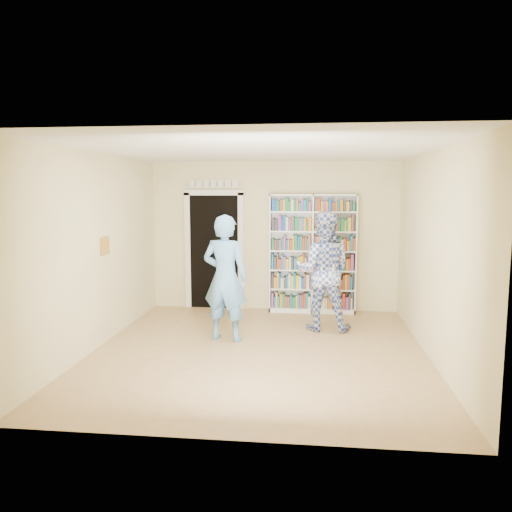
{
  "coord_description": "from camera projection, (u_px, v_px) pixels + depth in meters",
  "views": [
    {
      "loc": [
        0.7,
        -6.57,
        2.16
      ],
      "look_at": [
        -0.14,
        0.9,
        1.19
      ],
      "focal_mm": 35.0,
      "sensor_mm": 36.0,
      "label": 1
    }
  ],
  "objects": [
    {
      "name": "ceiling",
      "position": [
        259.0,
        150.0,
        6.48
      ],
      "size": [
        5.0,
        5.0,
        0.0
      ],
      "primitive_type": "plane",
      "rotation": [
        3.14,
        0.0,
        0.0
      ],
      "color": "white",
      "rests_on": "wall_back"
    },
    {
      "name": "wall_left",
      "position": [
        98.0,
        251.0,
        6.91
      ],
      "size": [
        0.0,
        5.0,
        5.0
      ],
      "primitive_type": "plane",
      "rotation": [
        1.57,
        0.0,
        1.57
      ],
      "color": "beige",
      "rests_on": "floor"
    },
    {
      "name": "bookshelf",
      "position": [
        313.0,
        253.0,
        8.92
      ],
      "size": [
        1.54,
        0.29,
        2.12
      ],
      "rotation": [
        0.0,
        0.0,
        0.0
      ],
      "color": "white",
      "rests_on": "floor"
    },
    {
      "name": "floor",
      "position": [
        259.0,
        351.0,
        6.83
      ],
      "size": [
        5.0,
        5.0,
        0.0
      ],
      "primitive_type": "plane",
      "color": "#977549",
      "rests_on": "ground"
    },
    {
      "name": "wall_back",
      "position": [
        273.0,
        237.0,
        9.12
      ],
      "size": [
        4.5,
        0.0,
        4.5
      ],
      "primitive_type": "plane",
      "rotation": [
        1.57,
        0.0,
        0.0
      ],
      "color": "beige",
      "rests_on": "floor"
    },
    {
      "name": "wall_right",
      "position": [
        433.0,
        255.0,
        6.41
      ],
      "size": [
        0.0,
        5.0,
        5.0
      ],
      "primitive_type": "plane",
      "rotation": [
        1.57,
        0.0,
        -1.57
      ],
      "color": "beige",
      "rests_on": "floor"
    },
    {
      "name": "paper_sheet",
      "position": [
        327.0,
        273.0,
        7.54
      ],
      "size": [
        0.19,
        0.06,
        0.28
      ],
      "primitive_type": "cube",
      "rotation": [
        0.0,
        0.0,
        0.26
      ],
      "color": "white",
      "rests_on": "man_plaid"
    },
    {
      "name": "wall_art",
      "position": [
        105.0,
        246.0,
        7.09
      ],
      "size": [
        0.03,
        0.25,
        0.25
      ],
      "primitive_type": "cube",
      "color": "brown",
      "rests_on": "wall_left"
    },
    {
      "name": "man_blue",
      "position": [
        225.0,
        278.0,
        7.23
      ],
      "size": [
        0.75,
        0.57,
        1.84
      ],
      "primitive_type": "imported",
      "rotation": [
        0.0,
        0.0,
        2.94
      ],
      "color": "#5A92C8",
      "rests_on": "floor"
    },
    {
      "name": "man_plaid",
      "position": [
        323.0,
        271.0,
        7.79
      ],
      "size": [
        0.95,
        0.77,
        1.87
      ],
      "primitive_type": "imported",
      "rotation": [
        0.0,
        0.0,
        3.07
      ],
      "color": "#2F4591",
      "rests_on": "floor"
    },
    {
      "name": "doorway",
      "position": [
        214.0,
        245.0,
        9.24
      ],
      "size": [
        1.1,
        0.08,
        2.43
      ],
      "color": "black",
      "rests_on": "floor"
    }
  ]
}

